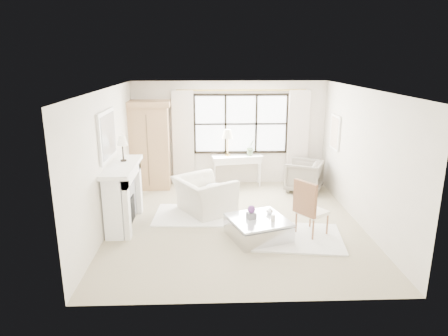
{
  "coord_description": "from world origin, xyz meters",
  "views": [
    {
      "loc": [
        -0.52,
        -7.55,
        3.27
      ],
      "look_at": [
        -0.23,
        0.2,
        1.12
      ],
      "focal_mm": 32.0,
      "sensor_mm": 36.0,
      "label": 1
    }
  ],
  "objects_px": {
    "console_table": "(237,170)",
    "club_armchair": "(204,195)",
    "armoire": "(149,145)",
    "coffee_table": "(258,228)"
  },
  "relations": [
    {
      "from": "console_table",
      "to": "club_armchair",
      "type": "xyz_separation_m",
      "value": [
        -0.84,
        -1.91,
        -0.01
      ]
    },
    {
      "from": "club_armchair",
      "to": "coffee_table",
      "type": "distance_m",
      "value": 1.67
    },
    {
      "from": "console_table",
      "to": "coffee_table",
      "type": "bearing_deg",
      "value": -96.58
    },
    {
      "from": "armoire",
      "to": "club_armchair",
      "type": "bearing_deg",
      "value": -53.56
    },
    {
      "from": "console_table",
      "to": "club_armchair",
      "type": "bearing_deg",
      "value": -123.4
    },
    {
      "from": "armoire",
      "to": "console_table",
      "type": "xyz_separation_m",
      "value": [
        2.24,
        0.14,
        -0.74
      ]
    },
    {
      "from": "console_table",
      "to": "armoire",
      "type": "bearing_deg",
      "value": 173.7
    },
    {
      "from": "armoire",
      "to": "coffee_table",
      "type": "xyz_separation_m",
      "value": [
        2.42,
        -3.09,
        -0.96
      ]
    },
    {
      "from": "armoire",
      "to": "console_table",
      "type": "relative_size",
      "value": 1.65
    },
    {
      "from": "armoire",
      "to": "club_armchair",
      "type": "height_order",
      "value": "armoire"
    }
  ]
}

